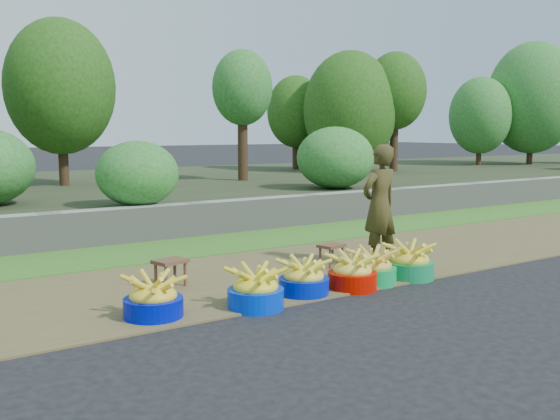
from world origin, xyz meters
TOP-DOWN VIEW (x-y plane):
  - ground_plane at (0.00, 0.00)m, footprint 120.00×120.00m
  - dirt_shoulder at (0.00, 1.25)m, footprint 80.00×2.50m
  - grass_verge at (0.00, 3.25)m, footprint 80.00×1.50m
  - retaining_wall at (0.00, 4.10)m, footprint 80.00×0.35m
  - earth_bank at (0.00, 9.00)m, footprint 80.00×10.00m
  - vegetation at (-0.05, 8.55)m, footprint 36.18×7.91m
  - basin_a at (-2.22, 0.37)m, footprint 0.54×0.54m
  - basin_b at (-1.28, 0.14)m, footprint 0.54×0.54m
  - basin_c at (-0.62, 0.26)m, footprint 0.52×0.52m
  - basin_d at (-0.04, 0.19)m, footprint 0.53×0.53m
  - basin_e at (0.30, 0.25)m, footprint 0.53×0.53m
  - basin_f at (0.82, 0.20)m, footprint 0.56×0.56m
  - stool_left at (-1.65, 1.30)m, footprint 0.39×0.33m
  - stool_right at (0.44, 1.16)m, footprint 0.35×0.29m
  - vendor_woman at (0.98, 0.89)m, footprint 0.58×0.41m

SIDE VIEW (x-z plane):
  - ground_plane at x=0.00m, z-range 0.00..0.00m
  - dirt_shoulder at x=0.00m, z-range 0.00..0.02m
  - grass_verge at x=0.00m, z-range 0.00..0.04m
  - basin_c at x=-0.62m, z-range -0.02..0.37m
  - basin_e at x=0.30m, z-range -0.02..0.37m
  - basin_d at x=-0.04m, z-range -0.02..0.37m
  - basin_a at x=-2.22m, z-range -0.02..0.38m
  - basin_b at x=-1.28m, z-range -0.02..0.38m
  - basin_f at x=0.82m, z-range -0.02..0.39m
  - stool_right at x=0.44m, z-range 0.10..0.37m
  - earth_bank at x=0.00m, z-range 0.00..0.50m
  - stool_left at x=-1.65m, z-range 0.11..0.40m
  - retaining_wall at x=0.00m, z-range 0.00..0.55m
  - vendor_woman at x=0.98m, z-range 0.02..1.52m
  - vegetation at x=-0.05m, z-range 0.32..4.72m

